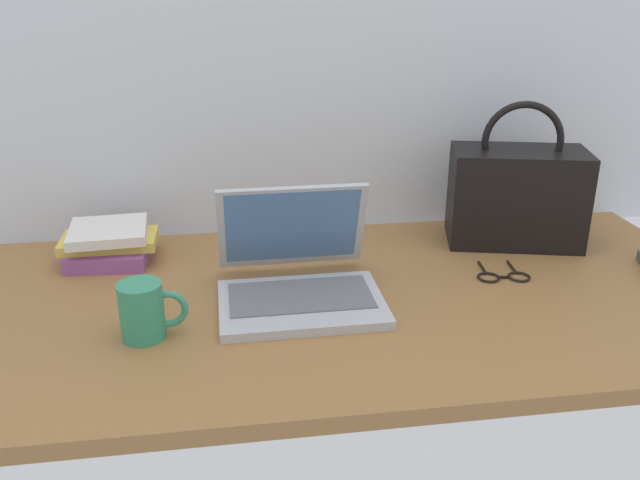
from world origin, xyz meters
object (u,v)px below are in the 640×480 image
laptop (298,276)px  handbag (516,194)px  eyeglasses (503,276)px  book_stack (110,244)px  coffee_mug (144,310)px

laptop → handbag: bearing=21.9°
eyeglasses → handbag: (0.10, 0.19, 0.11)m
laptop → handbag: handbag is taller
laptop → book_stack: (-0.39, 0.24, -0.01)m
eyeglasses → handbag: bearing=62.3°
coffee_mug → handbag: handbag is taller
eyeglasses → handbag: handbag is taller
coffee_mug → eyeglasses: coffee_mug is taller
handbag → book_stack: size_ratio=1.62×
laptop → book_stack: size_ratio=1.53×
coffee_mug → handbag: (0.81, 0.33, 0.06)m
eyeglasses → book_stack: (-0.82, 0.22, 0.03)m
coffee_mug → eyeglasses: 0.73m
laptop → eyeglasses: size_ratio=2.70×
eyeglasses → laptop: bearing=-177.1°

